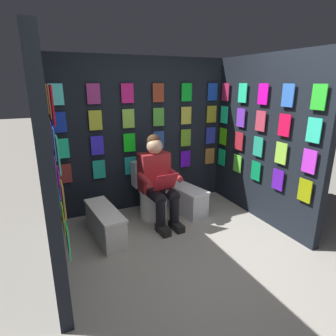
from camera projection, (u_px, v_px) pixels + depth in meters
ground_plane at (216, 283)px, 2.71m from camera, size 30.00×30.00×0.00m
display_wall_back at (142, 135)px, 4.16m from camera, size 2.70×0.14×2.19m
display_wall_left at (263, 140)px, 3.79m from camera, size 0.14×1.98×2.19m
display_wall_right at (46, 163)px, 2.72m from camera, size 0.14×1.98×2.19m
toilet at (151, 194)px, 4.01m from camera, size 0.42×0.57×0.77m
person_reading at (158, 180)px, 3.74m from camera, size 0.55×0.71×1.19m
comic_longbox_near at (186, 200)px, 4.15m from camera, size 0.45×0.71×0.38m
comic_longbox_far at (105, 224)px, 3.43m from camera, size 0.36×0.85×0.39m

